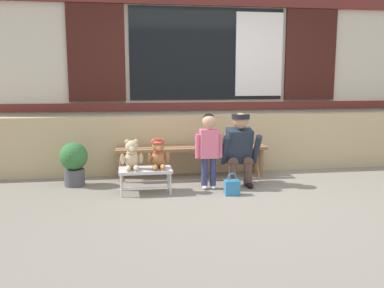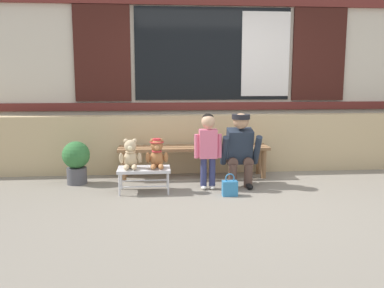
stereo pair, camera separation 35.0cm
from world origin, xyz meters
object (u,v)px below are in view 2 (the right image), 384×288
at_px(small_display_bench, 144,171).
at_px(teddy_bear_with_hat, 157,154).
at_px(wooden_bench_long, 194,151).
at_px(potted_plant, 76,160).
at_px(adult_crouching, 240,149).
at_px(handbag_on_ground, 230,188).
at_px(child_standing, 208,143).
at_px(teddy_bear_plain, 130,155).

distance_m(small_display_bench, teddy_bear_with_hat, 0.26).
bearing_deg(teddy_bear_with_hat, wooden_bench_long, 53.77).
xyz_separation_m(teddy_bear_with_hat, potted_plant, (-1.06, 0.48, -0.15)).
bearing_deg(adult_crouching, wooden_bench_long, 137.54).
height_order(small_display_bench, handbag_on_ground, small_display_bench).
xyz_separation_m(child_standing, adult_crouching, (0.44, 0.13, -0.11)).
bearing_deg(wooden_bench_long, teddy_bear_with_hat, -126.23).
height_order(teddy_bear_with_hat, potted_plant, teddy_bear_with_hat).
relative_size(small_display_bench, adult_crouching, 0.67).
xyz_separation_m(teddy_bear_plain, handbag_on_ground, (1.18, -0.26, -0.37)).
bearing_deg(teddy_bear_plain, child_standing, 3.90).
relative_size(child_standing, handbag_on_ground, 3.52).
distance_m(child_standing, adult_crouching, 0.47).
distance_m(small_display_bench, adult_crouching, 1.27).
height_order(wooden_bench_long, potted_plant, potted_plant).
bearing_deg(small_display_bench, child_standing, 4.78).
relative_size(small_display_bench, handbag_on_ground, 2.35).
xyz_separation_m(teddy_bear_with_hat, handbag_on_ground, (0.86, -0.26, -0.38)).
height_order(wooden_bench_long, teddy_bear_plain, teddy_bear_plain).
bearing_deg(potted_plant, small_display_bench, -28.21).
bearing_deg(child_standing, adult_crouching, 16.89).
distance_m(child_standing, handbag_on_ground, 0.64).
distance_m(teddy_bear_with_hat, adult_crouching, 1.10).
xyz_separation_m(wooden_bench_long, small_display_bench, (-0.68, -0.71, -0.11)).
bearing_deg(small_display_bench, handbag_on_ground, -14.43).
distance_m(teddy_bear_plain, child_standing, 0.97).
bearing_deg(teddy_bear_plain, wooden_bench_long, 40.21).
bearing_deg(teddy_bear_plain, adult_crouching, 8.09).
relative_size(teddy_bear_with_hat, handbag_on_ground, 1.34).
distance_m(teddy_bear_with_hat, handbag_on_ground, 0.98).
bearing_deg(potted_plant, teddy_bear_plain, -33.06).
xyz_separation_m(wooden_bench_long, teddy_bear_plain, (-0.84, -0.71, 0.09)).
relative_size(adult_crouching, potted_plant, 1.67).
relative_size(wooden_bench_long, teddy_bear_plain, 5.78).
bearing_deg(handbag_on_ground, wooden_bench_long, 109.32).
relative_size(wooden_bench_long, handbag_on_ground, 7.72).
distance_m(teddy_bear_with_hat, child_standing, 0.65).
bearing_deg(teddy_bear_plain, handbag_on_ground, -12.60).
xyz_separation_m(teddy_bear_plain, adult_crouching, (1.40, 0.20, 0.02)).
xyz_separation_m(teddy_bear_with_hat, adult_crouching, (1.08, 0.20, 0.01)).
xyz_separation_m(teddy_bear_with_hat, child_standing, (0.64, 0.06, 0.12)).
bearing_deg(handbag_on_ground, teddy_bear_with_hat, 162.90).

